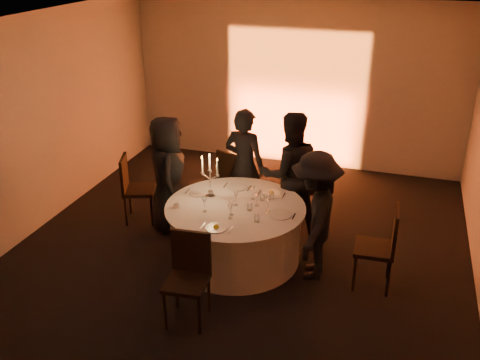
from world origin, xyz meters
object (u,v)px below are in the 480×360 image
(chair_back_left, at_px, (233,177))
(guest_left, at_px, (168,174))
(candelabra, at_px, (210,182))
(chair_left, at_px, (133,185))
(chair_front, at_px, (189,272))
(banquet_table, at_px, (235,232))
(chair_back_right, at_px, (318,185))
(guest_back_right, at_px, (290,174))
(guest_back_left, at_px, (244,166))
(guest_right, at_px, (315,216))
(coffee_cup, at_px, (177,205))
(chair_right, at_px, (383,243))

(chair_back_left, relative_size, guest_left, 0.58)
(chair_back_left, bearing_deg, candelabra, 110.66)
(chair_left, distance_m, chair_front, 2.47)
(banquet_table, height_order, chair_back_right, chair_back_right)
(guest_back_right, bearing_deg, chair_back_left, -49.54)
(chair_back_left, relative_size, guest_back_left, 0.57)
(guest_right, bearing_deg, candelabra, -102.66)
(guest_right, distance_m, coffee_cup, 1.74)
(chair_back_right, xyz_separation_m, candelabra, (-1.21, -1.30, 0.45))
(chair_back_right, height_order, candelabra, candelabra)
(chair_back_left, height_order, chair_back_right, chair_back_left)
(banquet_table, height_order, chair_back_left, chair_back_left)
(chair_back_left, bearing_deg, chair_right, 167.04)
(guest_left, bearing_deg, chair_front, -173.02)
(coffee_cup, height_order, candelabra, candelabra)
(guest_back_right, distance_m, candelabra, 1.18)
(banquet_table, relative_size, guest_back_right, 1.00)
(banquet_table, xyz_separation_m, chair_back_left, (-0.46, 1.30, 0.18))
(chair_left, bearing_deg, guest_back_right, -100.09)
(chair_back_right, height_order, guest_right, guest_right)
(coffee_cup, xyz_separation_m, candelabra, (0.30, 0.41, 0.18))
(chair_back_left, bearing_deg, chair_left, 47.09)
(chair_back_left, distance_m, guest_right, 2.04)
(guest_right, distance_m, candelabra, 1.46)
(guest_left, relative_size, guest_back_right, 0.95)
(chair_front, xyz_separation_m, guest_right, (1.15, 1.22, 0.24))
(guest_back_right, relative_size, candelabra, 2.92)
(candelabra, bearing_deg, chair_left, 163.86)
(banquet_table, relative_size, chair_back_right, 1.90)
(chair_back_left, bearing_deg, guest_back_left, 154.72)
(chair_back_right, bearing_deg, guest_left, -0.95)
(chair_back_left, distance_m, chair_front, 2.60)
(chair_left, height_order, chair_back_left, chair_left)
(candelabra, bearing_deg, guest_left, 156.20)
(chair_front, distance_m, guest_left, 2.08)
(banquet_table, xyz_separation_m, guest_right, (1.03, -0.06, 0.44))
(banquet_table, relative_size, chair_back_left, 1.82)
(chair_back_right, distance_m, guest_back_right, 0.72)
(guest_back_left, xyz_separation_m, candelabra, (-0.19, -0.90, 0.12))
(guest_back_right, height_order, candelabra, guest_back_right)
(chair_right, xyz_separation_m, guest_left, (-3.01, 0.56, 0.25))
(guest_left, height_order, guest_back_right, guest_back_right)
(chair_left, height_order, chair_back_right, chair_left)
(guest_back_left, height_order, candelabra, guest_back_left)
(coffee_cup, bearing_deg, guest_right, 6.00)
(chair_front, relative_size, guest_back_left, 0.59)
(guest_back_right, bearing_deg, coffee_cup, 16.47)
(chair_left, xyz_separation_m, chair_front, (1.65, -1.84, 0.01))
(chair_back_right, height_order, chair_front, chair_front)
(guest_left, xyz_separation_m, coffee_cup, (0.46, -0.75, -0.05))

